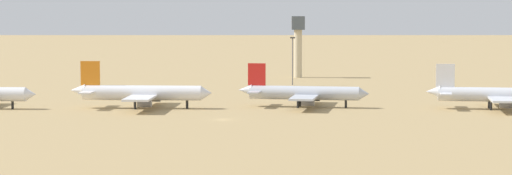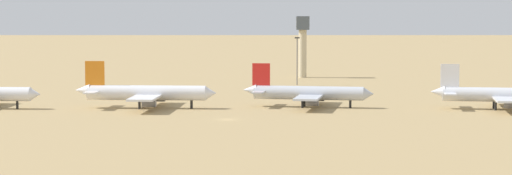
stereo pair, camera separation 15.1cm
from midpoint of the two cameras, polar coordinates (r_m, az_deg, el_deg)
ground at (r=241.78m, az=-2.00°, el=-1.91°), size 4000.00×4000.00×0.00m
parked_jet_orange_3 at (r=270.19m, az=-6.86°, el=-0.32°), size 39.96×33.65×13.20m
parked_jet_red_4 at (r=271.74m, az=2.77°, el=-0.33°), size 37.17×31.71×12.32m
parked_jet_white_5 at (r=273.63m, az=13.91°, el=-0.41°), size 37.79×32.10×12.49m
control_tower at (r=388.04m, az=2.49°, el=2.80°), size 5.20×5.20×24.72m
light_pole_mid at (r=350.02m, az=2.17°, el=1.78°), size 1.80×0.50×17.45m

